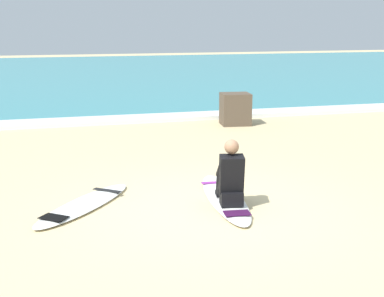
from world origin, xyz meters
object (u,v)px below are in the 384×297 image
at_px(surfboard_main, 225,198).
at_px(surfer_seated, 231,178).
at_px(surfboard_spare_near, 84,204).
at_px(shoreline_rock, 235,109).

distance_m(surfboard_main, surfer_seated, 0.52).
bearing_deg(surfboard_spare_near, surfer_seated, -16.01).
relative_size(surfboard_main, shoreline_rock, 3.10).
height_order(surfer_seated, shoreline_rock, surfer_seated).
bearing_deg(surfboard_main, surfer_seated, -95.37).
distance_m(surfboard_spare_near, shoreline_rock, 7.19).
relative_size(surfer_seated, surfboard_spare_near, 0.46).
xyz_separation_m(surfboard_main, surfboard_spare_near, (-2.09, 0.26, 0.00)).
bearing_deg(surfboard_main, surfboard_spare_near, 172.97).
bearing_deg(surfer_seated, shoreline_rock, 69.41).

